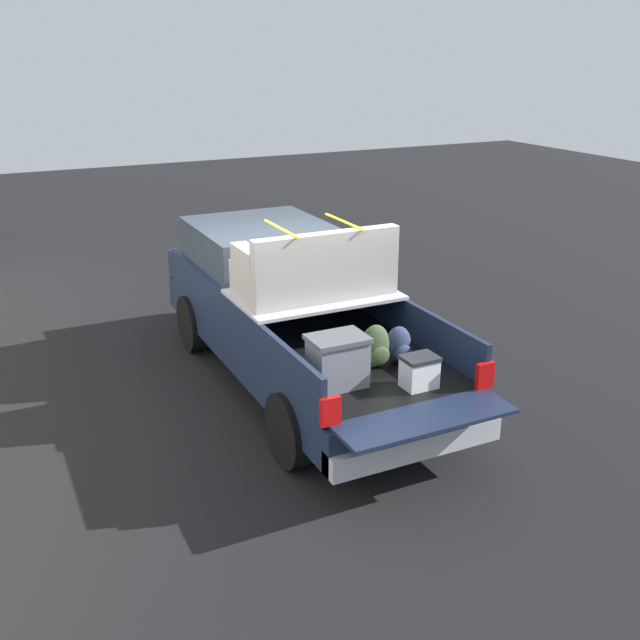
% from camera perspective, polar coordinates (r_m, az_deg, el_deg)
% --- Properties ---
extents(ground_plane, '(40.00, 40.00, 0.00)m').
position_cam_1_polar(ground_plane, '(9.67, -1.57, -4.99)').
color(ground_plane, black).
extents(pickup_truck, '(6.05, 2.06, 2.23)m').
position_cam_1_polar(pickup_truck, '(9.61, -2.54, 1.06)').
color(pickup_truck, '#162138').
rests_on(pickup_truck, ground_plane).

